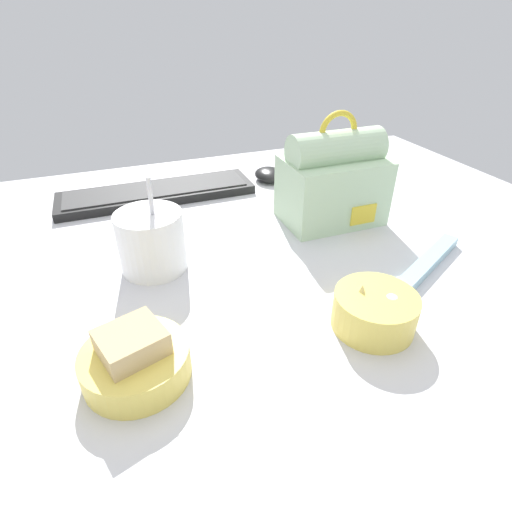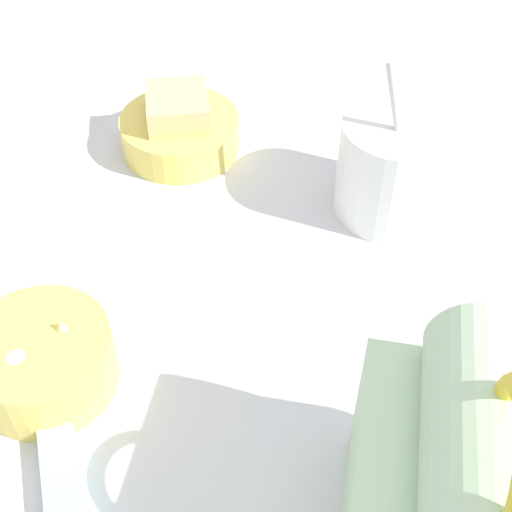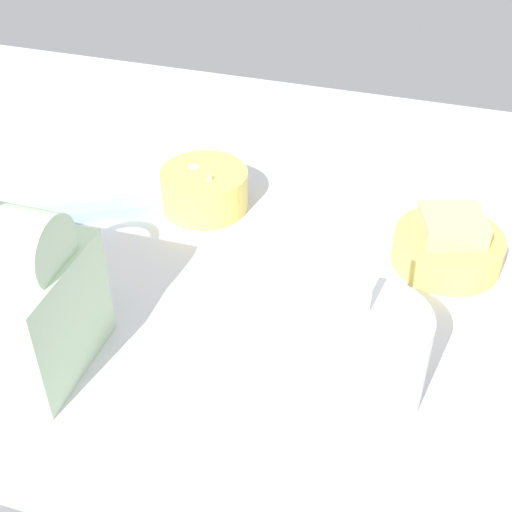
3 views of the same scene
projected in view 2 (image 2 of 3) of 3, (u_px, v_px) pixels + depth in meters
desk_surface at (305, 307)px, 59.51cm from camera, size 140.00×110.00×2.00cm
soup_cup at (394, 166)px, 63.01cm from camera, size 10.06×10.06×15.73cm
bento_bowl_sandwich at (180, 129)px, 71.10cm from camera, size 11.86×11.86×6.34cm
bento_bowl_snacks at (43, 359)px, 51.43cm from camera, size 10.47×10.47×5.83cm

